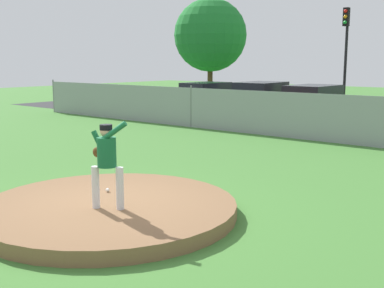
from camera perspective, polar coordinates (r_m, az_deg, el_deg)
name	(u,v)px	position (r m, az deg, el deg)	size (l,w,h in m)	color
ground_plane	(278,162)	(13.51, 9.95, -2.10)	(80.00, 80.00, 0.00)	#427A33
asphalt_strip	(383,129)	(21.23, 21.36, 1.66)	(44.00, 7.00, 0.01)	#2B2B2D
pitchers_mound	(109,209)	(8.90, -9.63, -7.45)	(4.54, 4.54, 0.24)	brown
pitcher_youth	(106,157)	(8.31, -9.94, -1.52)	(0.81, 0.34, 1.52)	silver
baseball	(108,190)	(9.54, -9.81, -5.31)	(0.07, 0.07, 0.07)	white
chainlink_fence	(339,119)	(16.94, 16.74, 2.81)	(31.85, 0.07, 1.73)	gray
parked_car_silver	(206,99)	(25.11, 1.62, 5.24)	(1.84, 4.42, 1.63)	#B7BABF
parked_car_red	(313,104)	(22.68, 13.89, 4.51)	(2.04, 4.76, 1.65)	#A81919
parked_car_slate	(261,101)	(23.73, 8.02, 4.99)	(2.04, 4.68, 1.72)	slate
traffic_light_near	(346,43)	(26.24, 17.48, 11.17)	(0.28, 0.46, 5.32)	black
tree_tall_centre	(210,35)	(35.90, 2.15, 12.55)	(5.20, 5.20, 7.13)	#4C331E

